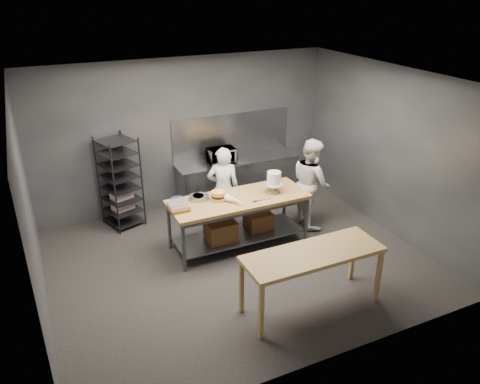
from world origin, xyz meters
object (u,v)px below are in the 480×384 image
at_px(near_counter, 313,258).
at_px(chef_right, 311,183).
at_px(layer_cake, 218,196).
at_px(frosted_cake_stand, 274,180).
at_px(speed_rack, 120,183).
at_px(microwave, 222,156).
at_px(chef_behind, 223,189).
at_px(work_table, 238,216).

relative_size(near_counter, chef_right, 1.18).
bearing_deg(layer_cake, frosted_cake_stand, -5.59).
bearing_deg(speed_rack, chef_right, -24.28).
relative_size(chef_right, frosted_cake_stand, 4.54).
bearing_deg(chef_right, microwave, 43.75).
distance_m(speed_rack, chef_right, 3.56).
bearing_deg(chef_right, chef_behind, 77.69).
distance_m(chef_right, frosted_cake_stand, 0.99).
height_order(work_table, near_counter, work_table).
xyz_separation_m(near_counter, layer_cake, (-0.56, 2.04, 0.19)).
xyz_separation_m(microwave, layer_cake, (-0.76, -1.66, -0.05)).
height_order(near_counter, chef_right, chef_right).
relative_size(frosted_cake_stand, layer_cake, 1.58).
bearing_deg(layer_cake, speed_rack, 130.06).
xyz_separation_m(near_counter, frosted_cake_stand, (0.44, 1.94, 0.34)).
bearing_deg(near_counter, chef_behind, 94.26).
height_order(chef_right, frosted_cake_stand, chef_right).
distance_m(speed_rack, microwave, 2.09).
xyz_separation_m(microwave, frosted_cake_stand, (0.24, -1.75, 0.10)).
bearing_deg(layer_cake, chef_behind, 60.86).
xyz_separation_m(chef_right, microwave, (-1.16, 1.54, 0.20)).
relative_size(microwave, layer_cake, 2.29).
height_order(microwave, frosted_cake_stand, frosted_cake_stand).
xyz_separation_m(speed_rack, chef_right, (3.24, -1.46, -0.01)).
relative_size(work_table, microwave, 4.43).
relative_size(near_counter, microwave, 3.69).
relative_size(work_table, chef_right, 1.42).
bearing_deg(microwave, near_counter, -93.00).
relative_size(chef_behind, layer_cake, 6.76).
bearing_deg(microwave, chef_right, -53.06).
height_order(work_table, speed_rack, speed_rack).
height_order(chef_behind, chef_right, chef_right).
xyz_separation_m(chef_right, frosted_cake_stand, (-0.92, -0.21, 0.30)).
bearing_deg(layer_cake, microwave, 65.43).
bearing_deg(speed_rack, layer_cake, -49.94).
distance_m(work_table, microwave, 1.83).
distance_m(work_table, layer_cake, 0.55).
distance_m(chef_behind, chef_right, 1.65).
height_order(chef_behind, microwave, chef_behind).
distance_m(microwave, layer_cake, 1.82).
xyz_separation_m(work_table, microwave, (0.42, 1.72, 0.48)).
bearing_deg(layer_cake, chef_right, 3.37).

